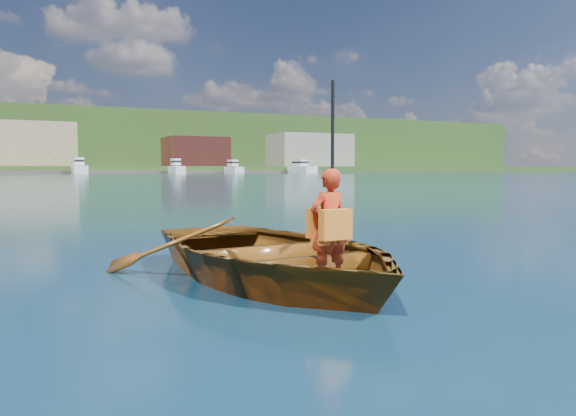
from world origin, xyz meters
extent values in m
plane|color=#0D2243|center=(0.00, 0.00, 0.00)|extent=(600.00, 600.00, 0.00)
imported|color=maroon|center=(0.04, -0.70, 0.29)|extent=(3.48, 4.56, 0.88)
imported|color=red|center=(0.28, -1.58, 0.67)|extent=(0.44, 0.32, 1.14)
cube|color=orange|center=(0.29, -1.70, 0.70)|extent=(0.35, 0.13, 0.30)
cube|color=orange|center=(0.27, -1.46, 0.70)|extent=(0.35, 0.12, 0.30)
cube|color=orange|center=(0.28, -1.58, 0.52)|extent=(0.32, 0.25, 0.05)
cylinder|color=black|center=(0.41, -1.41, 1.12)|extent=(0.04, 0.04, 2.04)
cube|color=#3A5926|center=(0.00, 190.00, 1.00)|extent=(400.00, 80.00, 2.00)
cube|color=#2A4C1F|center=(0.00, 240.00, 11.00)|extent=(400.00, 100.00, 22.00)
cube|color=#51493C|center=(1.18, 148.00, 0.40)|extent=(160.03, 10.30, 0.80)
cube|color=tan|center=(-5.00, 165.00, 8.00)|extent=(30.00, 16.00, 12.00)
cube|color=brown|center=(45.00, 165.00, 6.50)|extent=(18.00, 16.00, 9.00)
cube|color=gray|center=(85.00, 165.00, 7.50)|extent=(26.00, 16.00, 11.00)
cube|color=white|center=(9.16, 143.00, 0.91)|extent=(3.25, 11.62, 2.27)
cube|color=white|center=(9.16, 144.16, 3.17)|extent=(2.28, 5.23, 1.80)
cube|color=black|center=(9.16, 144.16, 3.27)|extent=(2.34, 5.46, 0.50)
cube|color=white|center=(33.72, 143.00, 0.88)|extent=(2.66, 9.50, 2.20)
cube|color=white|center=(33.72, 143.95, 3.10)|extent=(1.86, 4.27, 1.80)
cube|color=black|center=(33.72, 143.95, 3.20)|extent=(1.91, 4.46, 0.50)
cube|color=white|center=(49.97, 143.00, 0.81)|extent=(2.65, 9.47, 2.02)
cube|color=white|center=(49.97, 143.95, 2.92)|extent=(1.86, 4.26, 1.80)
cube|color=black|center=(49.97, 143.95, 3.02)|extent=(1.91, 4.45, 0.50)
cube|color=white|center=(71.25, 143.00, 0.86)|extent=(3.67, 13.11, 2.16)
cube|color=white|center=(71.25, 144.31, 3.06)|extent=(2.57, 5.90, 1.80)
cube|color=black|center=(71.25, 144.31, 3.16)|extent=(2.64, 6.16, 0.50)
cylinder|color=#382314|center=(64.24, 252.59, 15.94)|extent=(0.80, 0.80, 2.85)
sphere|color=#294E1B|center=(64.24, 252.59, 19.73)|extent=(5.31, 5.31, 5.31)
cylinder|color=#382314|center=(125.28, 253.09, 15.94)|extent=(0.80, 0.80, 2.65)
sphere|color=#294E1B|center=(125.28, 253.09, 19.48)|extent=(4.95, 4.95, 4.95)
cylinder|color=#382314|center=(3.58, 241.65, 13.67)|extent=(0.80, 0.80, 2.67)
sphere|color=#294E1B|center=(3.58, 241.65, 17.22)|extent=(4.98, 4.98, 4.98)
cylinder|color=#382314|center=(54.70, 239.74, 13.57)|extent=(0.80, 0.80, 3.25)
sphere|color=#294E1B|center=(54.70, 239.74, 17.90)|extent=(6.06, 6.06, 6.06)
cylinder|color=#382314|center=(100.11, 217.97, 9.52)|extent=(0.80, 0.80, 3.85)
sphere|color=#294E1B|center=(100.11, 217.97, 14.65)|extent=(7.18, 7.18, 7.18)
cylinder|color=#382314|center=(47.99, 230.57, 11.40)|extent=(0.80, 0.80, 2.57)
sphere|color=#294E1B|center=(47.99, 230.57, 14.82)|extent=(4.79, 4.79, 4.79)
cylinder|color=#382314|center=(61.46, 270.78, 19.43)|extent=(0.80, 0.80, 2.54)
sphere|color=#294E1B|center=(61.46, 270.78, 22.82)|extent=(4.75, 4.75, 4.75)
cylinder|color=#382314|center=(37.56, 219.52, 9.46)|extent=(0.80, 0.80, 3.12)
sphere|color=#294E1B|center=(37.56, 219.52, 13.62)|extent=(5.82, 5.82, 5.82)
cylinder|color=#382314|center=(93.02, 267.37, 18.90)|extent=(0.80, 0.80, 2.86)
sphere|color=#294E1B|center=(93.02, 267.37, 22.71)|extent=(5.33, 5.33, 5.33)
cylinder|color=#382314|center=(51.55, 279.87, 21.93)|extent=(0.80, 0.80, 3.92)
sphere|color=#294E1B|center=(51.55, 279.87, 27.16)|extent=(7.31, 7.31, 7.31)
camera|label=1|loc=(-2.42, -6.45, 1.24)|focal=35.00mm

